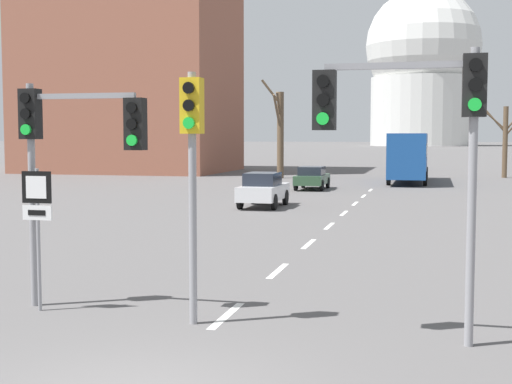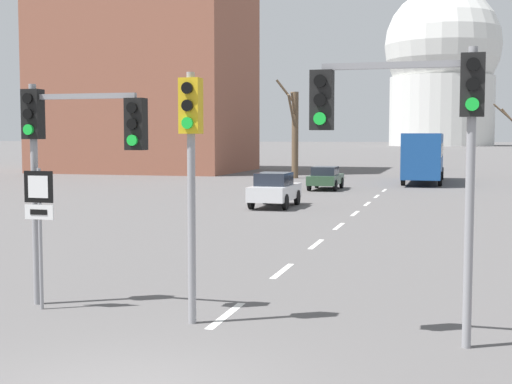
{
  "view_description": "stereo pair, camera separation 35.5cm",
  "coord_description": "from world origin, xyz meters",
  "views": [
    {
      "loc": [
        3.63,
        -8.0,
        3.31
      ],
      "look_at": [
        0.45,
        4.84,
        2.27
      ],
      "focal_mm": 50.0,
      "sensor_mm": 36.0,
      "label": 1
    },
    {
      "loc": [
        3.97,
        -7.91,
        3.31
      ],
      "look_at": [
        0.45,
        4.84,
        2.27
      ],
      "focal_mm": 50.0,
      "sensor_mm": 36.0,
      "label": 2
    }
  ],
  "objects": [
    {
      "name": "traffic_signal_centre_tall",
      "position": [
        -0.41,
        3.73,
        3.09
      ],
      "size": [
        0.36,
        0.34,
        4.41
      ],
      "color": "gray",
      "rests_on": "ground_plane"
    },
    {
      "name": "bare_tree_right_near",
      "position": [
        9.23,
        51.51,
        3.2
      ],
      "size": [
        4.2,
        2.04,
        6.22
      ],
      "color": "brown",
      "rests_on": "ground_plane"
    },
    {
      "name": "lane_stripe_7",
      "position": [
        0.0,
        35.91,
        0.0
      ],
      "size": [
        0.16,
        2.0,
        0.01
      ],
      "primitive_type": "cube",
      "color": "silver",
      "rests_on": "ground_plane"
    },
    {
      "name": "lane_stripe_5",
      "position": [
        0.0,
        26.91,
        0.0
      ],
      "size": [
        0.16,
        2.0,
        0.01
      ],
      "primitive_type": "cube",
      "color": "silver",
      "rests_on": "ground_plane"
    },
    {
      "name": "sedan_mid_centre",
      "position": [
        -3.57,
        35.6,
        0.75
      ],
      "size": [
        1.77,
        4.07,
        1.43
      ],
      "color": "#2D4C33",
      "rests_on": "ground_plane"
    },
    {
      "name": "lane_stripe_0",
      "position": [
        0.0,
        4.41,
        0.0
      ],
      "size": [
        0.16,
        2.0,
        0.01
      ],
      "primitive_type": "cube",
      "color": "silver",
      "rests_on": "ground_plane"
    },
    {
      "name": "sedan_near_left",
      "position": [
        -3.99,
        24.2,
        0.83
      ],
      "size": [
        1.76,
        4.06,
        1.62
      ],
      "color": "silver",
      "rests_on": "ground_plane"
    },
    {
      "name": "lane_stripe_1",
      "position": [
        0.0,
        8.91,
        0.0
      ],
      "size": [
        0.16,
        2.0,
        0.01
      ],
      "primitive_type": "cube",
      "color": "silver",
      "rests_on": "ground_plane"
    },
    {
      "name": "lane_stripe_4",
      "position": [
        0.0,
        22.41,
        0.0
      ],
      "size": [
        0.16,
        2.0,
        0.01
      ],
      "primitive_type": "cube",
      "color": "silver",
      "rests_on": "ground_plane"
    },
    {
      "name": "route_sign_post",
      "position": [
        -3.55,
        3.92,
        1.85
      ],
      "size": [
        0.6,
        0.08,
        2.7
      ],
      "color": "gray",
      "rests_on": "ground_plane"
    },
    {
      "name": "lane_stripe_2",
      "position": [
        0.0,
        13.41,
        0.0
      ],
      "size": [
        0.16,
        2.0,
        0.01
      ],
      "primitive_type": "cube",
      "color": "silver",
      "rests_on": "ground_plane"
    },
    {
      "name": "apartment_block_left",
      "position": [
        -23.77,
        54.3,
        12.27
      ],
      "size": [
        18.0,
        14.0,
        24.54
      ],
      "primitive_type": "cube",
      "color": "#935642",
      "rests_on": "ground_plane"
    },
    {
      "name": "traffic_signal_near_right",
      "position": [
        3.41,
        3.5,
        3.55
      ],
      "size": [
        2.68,
        0.34,
        4.66
      ],
      "color": "gray",
      "rests_on": "ground_plane"
    },
    {
      "name": "traffic_signal_near_left",
      "position": [
        -3.08,
        4.27,
        3.26
      ],
      "size": [
        2.53,
        0.34,
        4.31
      ],
      "color": "gray",
      "rests_on": "ground_plane"
    },
    {
      "name": "lane_stripe_3",
      "position": [
        0.0,
        17.91,
        0.0
      ],
      "size": [
        0.16,
        2.0,
        0.01
      ],
      "primitive_type": "cube",
      "color": "silver",
      "rests_on": "ground_plane"
    },
    {
      "name": "capitol_dome",
      "position": [
        0.0,
        241.91,
        26.5
      ],
      "size": [
        38.51,
        38.51,
        54.39
      ],
      "color": "silver",
      "rests_on": "ground_plane"
    },
    {
      "name": "city_bus",
      "position": [
        2.01,
        43.87,
        2.05
      ],
      "size": [
        2.66,
        10.8,
        3.48
      ],
      "color": "#19478C",
      "rests_on": "ground_plane"
    },
    {
      "name": "lane_stripe_6",
      "position": [
        0.0,
        31.41,
        0.0
      ],
      "size": [
        0.16,
        2.0,
        0.01
      ],
      "primitive_type": "cube",
      "color": "silver",
      "rests_on": "ground_plane"
    },
    {
      "name": "bare_tree_left_near",
      "position": [
        -7.98,
        46.72,
        3.66
      ],
      "size": [
        1.74,
        1.99,
        7.72
      ],
      "color": "brown",
      "rests_on": "ground_plane"
    },
    {
      "name": "sedan_near_right",
      "position": [
        1.52,
        65.26,
        0.82
      ],
      "size": [
        1.83,
        4.49,
        1.62
      ],
      "color": "navy",
      "rests_on": "ground_plane"
    }
  ]
}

